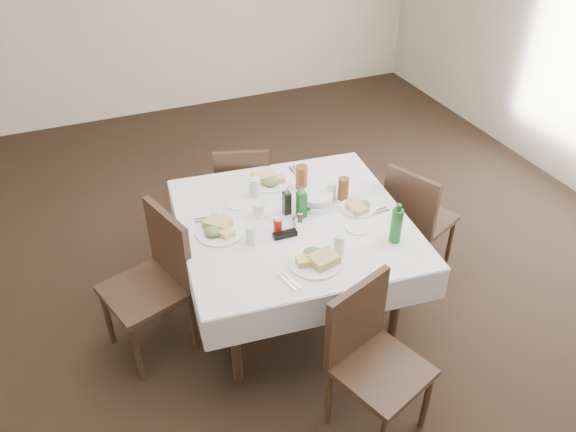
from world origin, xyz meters
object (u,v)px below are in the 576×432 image
object	(u,v)px
coffee_mug	(258,209)
water_n	(255,187)
chair_east	(415,215)
oil_cruet_green	(302,203)
water_e	(331,191)
chair_north	(243,188)
bread_basket	(317,200)
chair_west	(156,275)
water_w	(251,235)
green_bottle	(396,225)
dining_table	(294,229)
ketchup_bottle	(278,226)
oil_cruet_dark	(287,202)
chair_south	(370,351)
water_s	(339,244)

from	to	relation	value
coffee_mug	water_n	bearing A→B (deg)	76.06
chair_east	oil_cruet_green	world-z (taller)	oil_cruet_green
water_e	chair_north	bearing A→B (deg)	117.53
water_n	bread_basket	bearing A→B (deg)	-37.09
bread_basket	oil_cruet_green	distance (m)	0.18
chair_west	water_e	distance (m)	1.26
water_w	green_bottle	size ratio (longest dim) A/B	0.45
chair_east	water_n	size ratio (longest dim) A/B	6.90
dining_table	ketchup_bottle	world-z (taller)	ketchup_bottle
dining_table	chair_east	world-z (taller)	chair_east
oil_cruet_dark	water_e	bearing A→B (deg)	7.96
chair_north	oil_cruet_green	world-z (taller)	oil_cruet_green
water_n	water_w	bearing A→B (deg)	-112.08
ketchup_bottle	chair_west	bearing A→B (deg)	169.11
water_n	ketchup_bottle	xyz separation A→B (m)	(-0.01, -0.46, -0.01)
chair_west	water_w	bearing A→B (deg)	-16.77
water_n	chair_west	bearing A→B (deg)	-157.87
water_n	green_bottle	world-z (taller)	green_bottle
chair_south	oil_cruet_green	bearing A→B (deg)	88.31
chair_east	oil_cruet_dark	xyz separation A→B (m)	(-0.99, 0.05, 0.34)
water_e	chair_east	bearing A→B (deg)	-8.15
chair_east	bread_basket	size ratio (longest dim) A/B	3.76
water_n	oil_cruet_green	size ratio (longest dim) A/B	0.56
water_w	oil_cruet_green	xyz separation A→B (m)	(0.39, 0.14, 0.04)
chair_west	oil_cruet_green	bearing A→B (deg)	-1.92
oil_cruet_dark	green_bottle	world-z (taller)	green_bottle
chair_south	oil_cruet_dark	distance (m)	1.11
chair_south	water_s	size ratio (longest dim) A/B	8.03
oil_cruet_dark	oil_cruet_green	size ratio (longest dim) A/B	0.87
water_s	green_bottle	xyz separation A→B (m)	(0.36, -0.03, 0.06)
dining_table	chair_south	bearing A→B (deg)	-88.12
chair_east	water_e	xyz separation A→B (m)	(-0.65, 0.09, 0.31)
water_s	ketchup_bottle	world-z (taller)	ketchup_bottle
water_e	green_bottle	xyz separation A→B (m)	(0.15, -0.57, 0.06)
bread_basket	water_e	bearing A→B (deg)	14.06
chair_north	oil_cruet_dark	distance (m)	0.86
oil_cruet_dark	ketchup_bottle	world-z (taller)	oil_cruet_dark
chair_south	oil_cruet_dark	xyz separation A→B (m)	(-0.05, 1.06, 0.31)
oil_cruet_green	green_bottle	world-z (taller)	green_bottle
water_n	oil_cruet_green	xyz separation A→B (m)	(0.20, -0.34, 0.03)
water_n	oil_cruet_dark	distance (m)	0.30
water_s	green_bottle	world-z (taller)	green_bottle
dining_table	water_n	distance (m)	0.41
chair_west	green_bottle	distance (m)	1.50
chair_south	ketchup_bottle	size ratio (longest dim) A/B	7.86
green_bottle	water_e	bearing A→B (deg)	105.22
water_n	water_e	size ratio (longest dim) A/B	1.11
bread_basket	chair_east	bearing A→B (deg)	-4.75
water_n	water_s	world-z (taller)	water_n
oil_cruet_green	ketchup_bottle	world-z (taller)	oil_cruet_green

